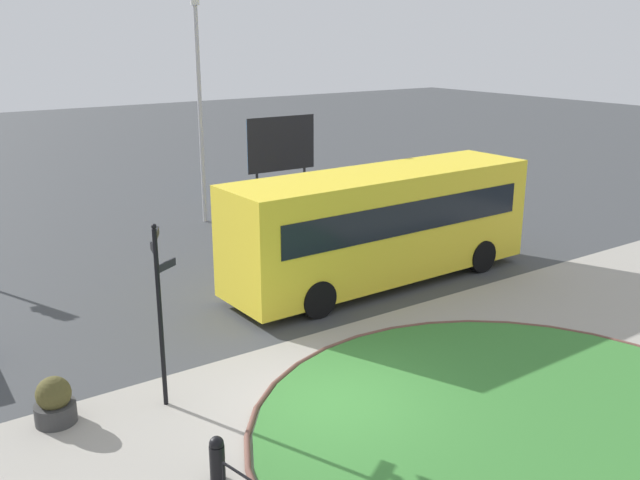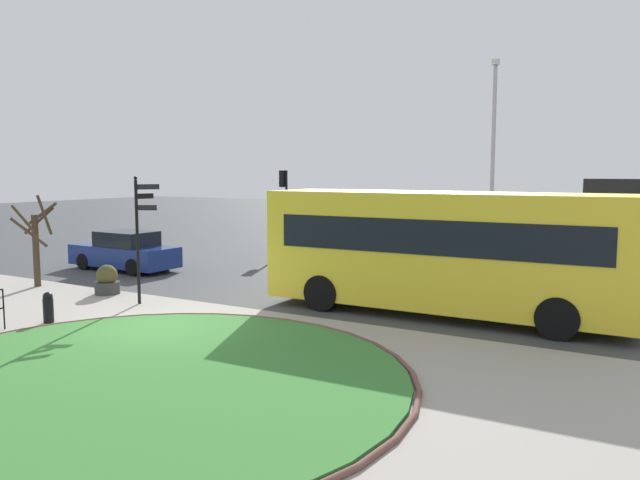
{
  "view_description": "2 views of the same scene",
  "coord_description": "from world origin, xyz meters",
  "px_view_note": "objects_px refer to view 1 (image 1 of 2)",
  "views": [
    {
      "loc": [
        -7.31,
        -10.0,
        7.03
      ],
      "look_at": [
        2.08,
        3.4,
        2.2
      ],
      "focal_mm": 39.54,
      "sensor_mm": 36.0,
      "label": 1
    },
    {
      "loc": [
        10.65,
        -10.79,
        3.83
      ],
      "look_at": [
        2.61,
        3.13,
        2.05
      ],
      "focal_mm": 34.82,
      "sensor_mm": 36.0,
      "label": 2
    }
  ],
  "objects_px": {
    "planter_near_signpost": "(54,403)",
    "bollard_foreground": "(217,458)",
    "bus_yellow": "(382,224)",
    "car_far_lane": "(422,191)",
    "lamppost_tall": "(200,107)",
    "billboard_left": "(281,145)",
    "signpost_directional": "(160,301)"
  },
  "relations": [
    {
      "from": "planter_near_signpost",
      "to": "bollard_foreground",
      "type": "bearing_deg",
      "value": -63.37
    },
    {
      "from": "bollard_foreground",
      "to": "bus_yellow",
      "type": "xyz_separation_m",
      "value": [
        8.32,
        5.87,
        1.34
      ]
    },
    {
      "from": "car_far_lane",
      "to": "planter_near_signpost",
      "type": "distance_m",
      "value": 19.34
    },
    {
      "from": "bollard_foreground",
      "to": "lamppost_tall",
      "type": "height_order",
      "value": "lamppost_tall"
    },
    {
      "from": "bollard_foreground",
      "to": "billboard_left",
      "type": "distance_m",
      "value": 21.04
    },
    {
      "from": "signpost_directional",
      "to": "car_far_lane",
      "type": "relative_size",
      "value": 0.86
    },
    {
      "from": "planter_near_signpost",
      "to": "billboard_left",
      "type": "bearing_deg",
      "value": 45.48
    },
    {
      "from": "lamppost_tall",
      "to": "bus_yellow",
      "type": "bearing_deg",
      "value": -82.86
    },
    {
      "from": "car_far_lane",
      "to": "lamppost_tall",
      "type": "bearing_deg",
      "value": 155.29
    },
    {
      "from": "signpost_directional",
      "to": "car_far_lane",
      "type": "height_order",
      "value": "signpost_directional"
    },
    {
      "from": "car_far_lane",
      "to": "planter_near_signpost",
      "type": "height_order",
      "value": "car_far_lane"
    },
    {
      "from": "signpost_directional",
      "to": "bus_yellow",
      "type": "distance_m",
      "value": 8.56
    },
    {
      "from": "car_far_lane",
      "to": "billboard_left",
      "type": "xyz_separation_m",
      "value": [
        -3.64,
        5.2,
        1.59
      ]
    },
    {
      "from": "car_far_lane",
      "to": "lamppost_tall",
      "type": "height_order",
      "value": "lamppost_tall"
    },
    {
      "from": "billboard_left",
      "to": "bollard_foreground",
      "type": "bearing_deg",
      "value": -123.45
    },
    {
      "from": "signpost_directional",
      "to": "bollard_foreground",
      "type": "distance_m",
      "value": 3.35
    },
    {
      "from": "billboard_left",
      "to": "planter_near_signpost",
      "type": "relative_size",
      "value": 3.77
    },
    {
      "from": "planter_near_signpost",
      "to": "car_far_lane",
      "type": "bearing_deg",
      "value": 26.65
    },
    {
      "from": "lamppost_tall",
      "to": "signpost_directional",
      "type": "bearing_deg",
      "value": -119.2
    },
    {
      "from": "lamppost_tall",
      "to": "billboard_left",
      "type": "height_order",
      "value": "lamppost_tall"
    },
    {
      "from": "car_far_lane",
      "to": "bus_yellow",
      "type": "bearing_deg",
      "value": -144.61
    },
    {
      "from": "bus_yellow",
      "to": "planter_near_signpost",
      "type": "xyz_separation_m",
      "value": [
        -9.99,
        -2.55,
        -1.34
      ]
    },
    {
      "from": "bus_yellow",
      "to": "planter_near_signpost",
      "type": "relative_size",
      "value": 10.28
    },
    {
      "from": "bus_yellow",
      "to": "billboard_left",
      "type": "bearing_deg",
      "value": 71.18
    },
    {
      "from": "car_far_lane",
      "to": "lamppost_tall",
      "type": "relative_size",
      "value": 0.52
    },
    {
      "from": "bus_yellow",
      "to": "billboard_left",
      "type": "distance_m",
      "value": 11.91
    },
    {
      "from": "bollard_foreground",
      "to": "signpost_directional",
      "type": "bearing_deg",
      "value": 83.5
    },
    {
      "from": "bollard_foreground",
      "to": "planter_near_signpost",
      "type": "bearing_deg",
      "value": 116.63
    },
    {
      "from": "bus_yellow",
      "to": "billboard_left",
      "type": "xyz_separation_m",
      "value": [
        3.65,
        11.32,
        0.52
      ]
    },
    {
      "from": "bollard_foreground",
      "to": "billboard_left",
      "type": "height_order",
      "value": "billboard_left"
    },
    {
      "from": "bollard_foreground",
      "to": "bus_yellow",
      "type": "distance_m",
      "value": 10.27
    },
    {
      "from": "lamppost_tall",
      "to": "billboard_left",
      "type": "xyz_separation_m",
      "value": [
        4.81,
        2.11,
        -2.11
      ]
    }
  ]
}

